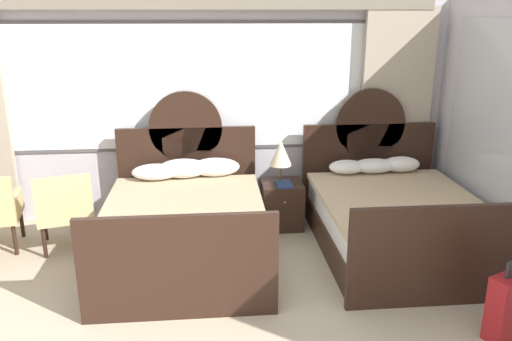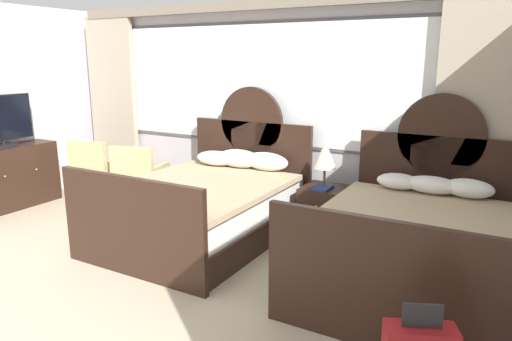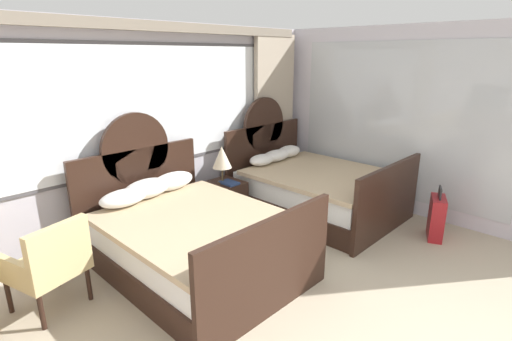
{
  "view_description": "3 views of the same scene",
  "coord_description": "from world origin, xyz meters",
  "px_view_note": "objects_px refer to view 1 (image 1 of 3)",
  "views": [
    {
      "loc": [
        0.23,
        -2.28,
        2.55
      ],
      "look_at": [
        0.7,
        2.69,
        0.98
      ],
      "focal_mm": 35.82,
      "sensor_mm": 36.0,
      "label": 1
    },
    {
      "loc": [
        2.93,
        -1.33,
        1.99
      ],
      "look_at": [
        0.95,
        2.16,
        1.02
      ],
      "focal_mm": 32.79,
      "sensor_mm": 36.0,
      "label": 2
    },
    {
      "loc": [
        -2.31,
        -0.41,
        2.31
      ],
      "look_at": [
        0.8,
        2.6,
        0.99
      ],
      "focal_mm": 27.09,
      "sensor_mm": 36.0,
      "label": 3
    }
  ],
  "objects_px": {
    "table_lamp_on_nightstand": "(281,153)",
    "suitcase_on_floor": "(509,306)",
    "bed_near_window": "(185,225)",
    "armchair_by_window_left": "(65,207)",
    "nightstand_between_beds": "(282,204)",
    "bed_near_mirror": "(394,218)",
    "book_on_nightstand": "(284,184)"
  },
  "relations": [
    {
      "from": "table_lamp_on_nightstand",
      "to": "suitcase_on_floor",
      "type": "xyz_separation_m",
      "value": [
        1.52,
        -2.42,
        -0.64
      ]
    },
    {
      "from": "bed_near_window",
      "to": "table_lamp_on_nightstand",
      "type": "height_order",
      "value": "bed_near_window"
    },
    {
      "from": "armchair_by_window_left",
      "to": "suitcase_on_floor",
      "type": "height_order",
      "value": "armchair_by_window_left"
    },
    {
      "from": "nightstand_between_beds",
      "to": "suitcase_on_floor",
      "type": "relative_size",
      "value": 0.81
    },
    {
      "from": "nightstand_between_beds",
      "to": "bed_near_mirror",
      "type": "bearing_deg",
      "value": -33.23
    },
    {
      "from": "bed_near_mirror",
      "to": "bed_near_window",
      "type": "bearing_deg",
      "value": 179.72
    },
    {
      "from": "bed_near_mirror",
      "to": "table_lamp_on_nightstand",
      "type": "bearing_deg",
      "value": 146.76
    },
    {
      "from": "nightstand_between_beds",
      "to": "table_lamp_on_nightstand",
      "type": "bearing_deg",
      "value": 145.75
    },
    {
      "from": "bed_near_mirror",
      "to": "book_on_nightstand",
      "type": "bearing_deg",
      "value": 150.2
    },
    {
      "from": "bed_near_window",
      "to": "bed_near_mirror",
      "type": "relative_size",
      "value": 1.0
    },
    {
      "from": "bed_near_mirror",
      "to": "table_lamp_on_nightstand",
      "type": "height_order",
      "value": "bed_near_mirror"
    },
    {
      "from": "nightstand_between_beds",
      "to": "armchair_by_window_left",
      "type": "height_order",
      "value": "armchair_by_window_left"
    },
    {
      "from": "book_on_nightstand",
      "to": "bed_near_mirror",
      "type": "bearing_deg",
      "value": -29.8
    },
    {
      "from": "book_on_nightstand",
      "to": "armchair_by_window_left",
      "type": "height_order",
      "value": "armchair_by_window_left"
    },
    {
      "from": "bed_near_window",
      "to": "armchair_by_window_left",
      "type": "height_order",
      "value": "bed_near_window"
    },
    {
      "from": "bed_near_mirror",
      "to": "suitcase_on_floor",
      "type": "bearing_deg",
      "value": -77.67
    },
    {
      "from": "bed_near_mirror",
      "to": "suitcase_on_floor",
      "type": "relative_size",
      "value": 3.25
    },
    {
      "from": "nightstand_between_beds",
      "to": "table_lamp_on_nightstand",
      "type": "relative_size",
      "value": 1.07
    },
    {
      "from": "bed_near_mirror",
      "to": "nightstand_between_beds",
      "type": "height_order",
      "value": "bed_near_mirror"
    },
    {
      "from": "bed_near_window",
      "to": "suitcase_on_floor",
      "type": "height_order",
      "value": "bed_near_window"
    },
    {
      "from": "nightstand_between_beds",
      "to": "book_on_nightstand",
      "type": "relative_size",
      "value": 2.16
    },
    {
      "from": "table_lamp_on_nightstand",
      "to": "nightstand_between_beds",
      "type": "bearing_deg",
      "value": -34.25
    },
    {
      "from": "nightstand_between_beds",
      "to": "bed_near_window",
      "type": "bearing_deg",
      "value": -147.18
    },
    {
      "from": "nightstand_between_beds",
      "to": "suitcase_on_floor",
      "type": "height_order",
      "value": "suitcase_on_floor"
    },
    {
      "from": "nightstand_between_beds",
      "to": "table_lamp_on_nightstand",
      "type": "height_order",
      "value": "table_lamp_on_nightstand"
    },
    {
      "from": "armchair_by_window_left",
      "to": "suitcase_on_floor",
      "type": "relative_size",
      "value": 1.28
    },
    {
      "from": "nightstand_between_beds",
      "to": "suitcase_on_floor",
      "type": "bearing_deg",
      "value": -57.95
    },
    {
      "from": "suitcase_on_floor",
      "to": "armchair_by_window_left",
      "type": "bearing_deg",
      "value": 153.13
    },
    {
      "from": "table_lamp_on_nightstand",
      "to": "book_on_nightstand",
      "type": "xyz_separation_m",
      "value": [
        0.03,
        -0.11,
        -0.35
      ]
    },
    {
      "from": "book_on_nightstand",
      "to": "nightstand_between_beds",
      "type": "bearing_deg",
      "value": 94.0
    },
    {
      "from": "bed_near_mirror",
      "to": "suitcase_on_floor",
      "type": "height_order",
      "value": "bed_near_mirror"
    },
    {
      "from": "book_on_nightstand",
      "to": "suitcase_on_floor",
      "type": "distance_m",
      "value": 2.76
    }
  ]
}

